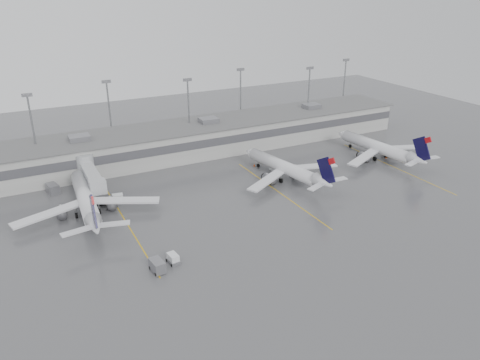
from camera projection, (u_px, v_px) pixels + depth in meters
name	position (u px, v px, depth m)	size (l,w,h in m)	color
ground	(265.00, 263.00, 80.42)	(260.00, 260.00, 0.00)	#515153
terminal	(158.00, 144.00, 126.19)	(152.00, 17.00, 9.45)	#A4A49F
light_masts	(149.00, 111.00, 127.82)	(142.40, 8.00, 20.60)	gray
jet_bridge_right	(89.00, 173.00, 107.67)	(4.00, 17.20, 7.00)	#A6A9AC
stand_markings	(209.00, 208.00, 100.04)	(105.25, 40.00, 0.01)	gold
jet_mid_left	(86.00, 200.00, 95.83)	(29.49, 33.11, 10.71)	silver
jet_mid_right	(286.00, 168.00, 112.79)	(27.36, 30.93, 10.07)	silver
jet_far_right	(380.00, 148.00, 126.34)	(28.19, 31.71, 10.26)	silver
baggage_tug	(173.00, 259.00, 80.27)	(2.01, 2.83, 1.71)	white
baggage_cart	(157.00, 266.00, 77.78)	(2.22, 3.42, 2.07)	slate
gse_uld_b	(118.00, 198.00, 102.74)	(2.28, 1.52, 1.62)	white
gse_uld_c	(274.00, 167.00, 120.10)	(2.11, 1.41, 1.50)	white
gse_loader	(53.00, 189.00, 106.52)	(2.15, 3.44, 2.15)	slate
cone_b	(91.00, 197.00, 104.26)	(0.40, 0.40, 0.64)	#E24404
cone_c	(254.00, 165.00, 122.28)	(0.44, 0.44, 0.69)	#E24404
cone_d	(386.00, 157.00, 127.88)	(0.48, 0.48, 0.76)	#E24404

